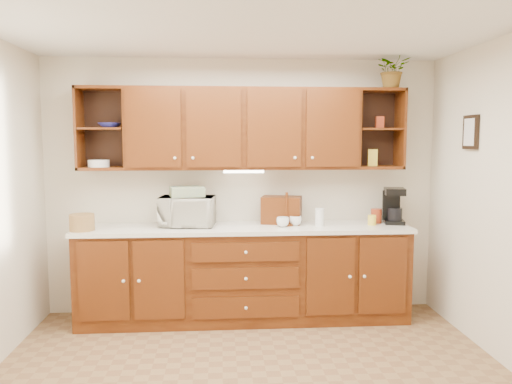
{
  "coord_description": "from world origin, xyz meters",
  "views": [
    {
      "loc": [
        -0.23,
        -3.38,
        1.78
      ],
      "look_at": [
        0.1,
        1.15,
        1.31
      ],
      "focal_mm": 35.0,
      "sensor_mm": 36.0,
      "label": 1
    }
  ],
  "objects": [
    {
      "name": "ceiling",
      "position": [
        0.0,
        0.0,
        2.6
      ],
      "size": [
        4.0,
        4.0,
        0.0
      ],
      "primitive_type": "plane",
      "rotation": [
        3.14,
        0.0,
        0.0
      ],
      "color": "white",
      "rests_on": "back_wall"
    },
    {
      "name": "back_wall",
      "position": [
        0.0,
        1.75,
        1.3
      ],
      "size": [
        4.0,
        0.0,
        4.0
      ],
      "primitive_type": "plane",
      "rotation": [
        1.57,
        0.0,
        0.0
      ],
      "color": "beige",
      "rests_on": "floor"
    },
    {
      "name": "base_cabinets",
      "position": [
        0.0,
        1.45,
        0.45
      ],
      "size": [
        3.2,
        0.6,
        0.9
      ],
      "primitive_type": "cube",
      "color": "#3C1606",
      "rests_on": "floor"
    },
    {
      "name": "countertop",
      "position": [
        0.0,
        1.44,
        0.92
      ],
      "size": [
        3.24,
        0.64,
        0.04
      ],
      "primitive_type": "cube",
      "color": "white",
      "rests_on": "base_cabinets"
    },
    {
      "name": "upper_cabinets",
      "position": [
        0.01,
        1.59,
        1.89
      ],
      "size": [
        3.2,
        0.33,
        0.8
      ],
      "color": "#3C1606",
      "rests_on": "back_wall"
    },
    {
      "name": "undercabinet_light",
      "position": [
        0.0,
        1.53,
        1.47
      ],
      "size": [
        0.4,
        0.05,
        0.02
      ],
      "primitive_type": "cube",
      "color": "white",
      "rests_on": "upper_cabinets"
    },
    {
      "name": "framed_picture",
      "position": [
        1.98,
        0.9,
        1.85
      ],
      "size": [
        0.03,
        0.24,
        0.3
      ],
      "primitive_type": "cube",
      "color": "black",
      "rests_on": "right_wall"
    },
    {
      "name": "wicker_basket",
      "position": [
        -1.52,
        1.31,
        1.02
      ],
      "size": [
        0.29,
        0.29,
        0.15
      ],
      "primitive_type": "cylinder",
      "rotation": [
        0.0,
        0.0,
        -0.33
      ],
      "color": "olive",
      "rests_on": "countertop"
    },
    {
      "name": "microwave",
      "position": [
        -0.56,
        1.49,
        1.09
      ],
      "size": [
        0.56,
        0.41,
        0.29
      ],
      "primitive_type": "imported",
      "rotation": [
        0.0,
        0.0,
        -0.11
      ],
      "color": "#EEE4CD",
      "rests_on": "countertop"
    },
    {
      "name": "towel_stack",
      "position": [
        -0.56,
        1.49,
        1.28
      ],
      "size": [
        0.36,
        0.3,
        0.1
      ],
      "primitive_type": "cube",
      "rotation": [
        0.0,
        0.0,
        0.21
      ],
      "color": "#D8D465",
      "rests_on": "microwave"
    },
    {
      "name": "wine_bottle",
      "position": [
        -0.42,
        1.54,
        1.08
      ],
      "size": [
        0.08,
        0.08,
        0.28
      ],
      "primitive_type": "cylinder",
      "rotation": [
        0.0,
        0.0,
        0.08
      ],
      "color": "black",
      "rests_on": "countertop"
    },
    {
      "name": "woven_tray",
      "position": [
        -0.58,
        1.67,
        0.95
      ],
      "size": [
        0.32,
        0.16,
        0.31
      ],
      "primitive_type": "cylinder",
      "rotation": [
        1.36,
        0.0,
        -0.24
      ],
      "color": "olive",
      "rests_on": "countertop"
    },
    {
      "name": "bread_box",
      "position": [
        0.39,
        1.58,
        1.08
      ],
      "size": [
        0.44,
        0.33,
        0.27
      ],
      "primitive_type": "cube",
      "rotation": [
        0.0,
        0.0,
        -0.25
      ],
      "color": "#3C1606",
      "rests_on": "countertop"
    },
    {
      "name": "mug_tree",
      "position": [
        0.42,
        1.45,
        0.99
      ],
      "size": [
        0.26,
        0.28,
        0.33
      ],
      "rotation": [
        0.0,
        0.0,
        -0.05
      ],
      "color": "#3C1606",
      "rests_on": "countertop"
    },
    {
      "name": "canister_red",
      "position": [
        1.35,
        1.54,
        1.01
      ],
      "size": [
        0.12,
        0.12,
        0.14
      ],
      "primitive_type": "cylinder",
      "rotation": [
        0.0,
        0.0,
        -0.1
      ],
      "color": "maroon",
      "rests_on": "countertop"
    },
    {
      "name": "canister_white",
      "position": [
        0.74,
        1.4,
        1.03
      ],
      "size": [
        0.11,
        0.11,
        0.17
      ],
      "primitive_type": "cylinder",
      "rotation": [
        0.0,
        0.0,
        0.4
      ],
      "color": "white",
      "rests_on": "countertop"
    },
    {
      "name": "canister_yellow",
      "position": [
        1.27,
        1.41,
        0.99
      ],
      "size": [
        0.1,
        0.1,
        0.1
      ],
      "primitive_type": "cylinder",
      "rotation": [
        0.0,
        0.0,
        -0.28
      ],
      "color": "yellow",
      "rests_on": "countertop"
    },
    {
      "name": "coffee_maker",
      "position": [
        1.52,
        1.51,
        1.11
      ],
      "size": [
        0.24,
        0.28,
        0.36
      ],
      "rotation": [
        0.0,
        0.0,
        -0.21
      ],
      "color": "black",
      "rests_on": "countertop"
    },
    {
      "name": "bowl_stack",
      "position": [
        -1.29,
        1.56,
        1.92
      ],
      "size": [
        0.25,
        0.25,
        0.05
      ],
      "primitive_type": "imported",
      "rotation": [
        0.0,
        0.0,
        -0.41
      ],
      "color": "navy",
      "rests_on": "upper_cabinets"
    },
    {
      "name": "plate_stack",
      "position": [
        -1.41,
        1.55,
        1.56
      ],
      "size": [
        0.24,
        0.24,
        0.07
      ],
      "primitive_type": "cylinder",
      "rotation": [
        0.0,
        0.0,
        -0.21
      ],
      "color": "white",
      "rests_on": "upper_cabinets"
    },
    {
      "name": "pantry_box_yellow",
      "position": [
        1.31,
        1.58,
        1.6
      ],
      "size": [
        0.11,
        0.1,
        0.17
      ],
      "primitive_type": "cube",
      "rotation": [
        0.0,
        0.0,
        -0.3
      ],
      "color": "yellow",
      "rests_on": "upper_cabinets"
    },
    {
      "name": "pantry_box_red",
      "position": [
        1.37,
        1.56,
        1.96
      ],
      "size": [
        0.08,
        0.07,
        0.12
      ],
      "primitive_type": "cube",
      "rotation": [
        0.0,
        0.0,
        -0.09
      ],
      "color": "maroon",
      "rests_on": "upper_cabinets"
    },
    {
      "name": "potted_plant",
      "position": [
        1.48,
        1.52,
        2.47
      ],
      "size": [
        0.35,
        0.31,
        0.36
      ],
      "primitive_type": "imported",
      "rotation": [
        0.0,
        0.0,
        -0.11
      ],
      "color": "#999999",
      "rests_on": "upper_cabinets"
    }
  ]
}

